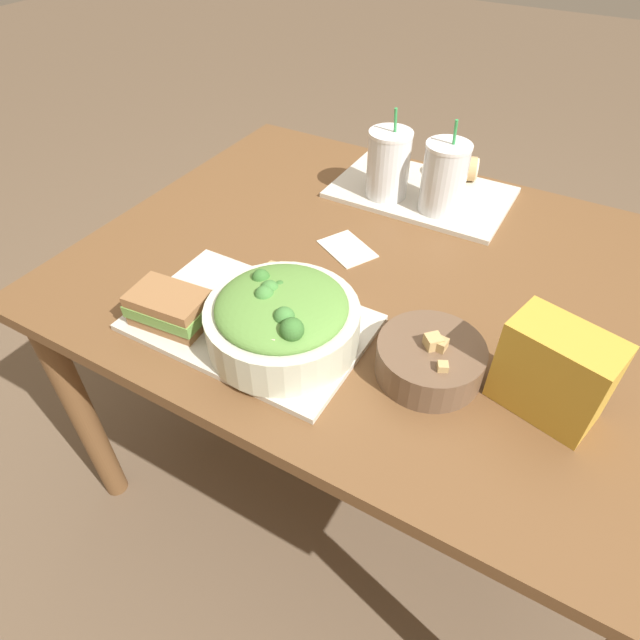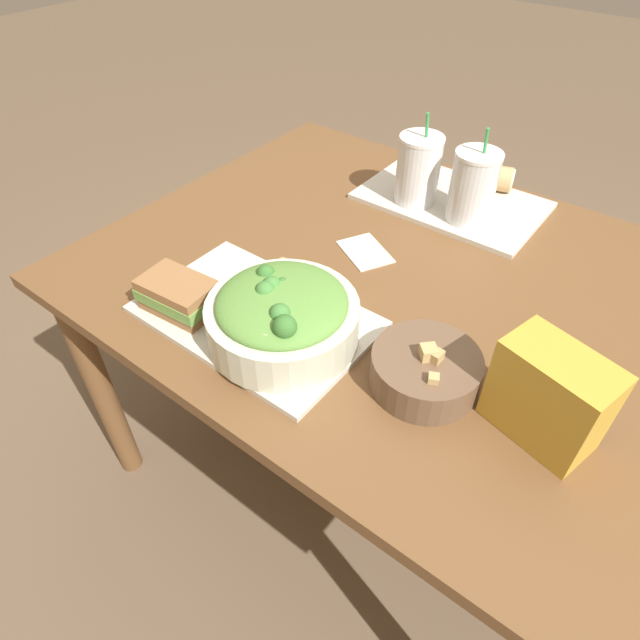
# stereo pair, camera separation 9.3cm
# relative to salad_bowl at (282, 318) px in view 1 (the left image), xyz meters

# --- Properties ---
(ground_plane) EXTENTS (12.00, 12.00, 0.00)m
(ground_plane) POSITION_rel_salad_bowl_xyz_m (0.07, 0.30, -0.79)
(ground_plane) COLOR brown
(dining_table) EXTENTS (1.30, 1.01, 0.73)m
(dining_table) POSITION_rel_salad_bowl_xyz_m (0.07, 0.30, -0.15)
(dining_table) COLOR brown
(dining_table) RESTS_ON ground_plane
(tray_near) EXTENTS (0.44, 0.28, 0.01)m
(tray_near) POSITION_rel_salad_bowl_xyz_m (-0.08, 0.01, -0.06)
(tray_near) COLOR beige
(tray_near) RESTS_ON dining_table
(tray_far) EXTENTS (0.44, 0.28, 0.01)m
(tray_far) POSITION_rel_salad_bowl_xyz_m (0.01, 0.63, -0.06)
(tray_far) COLOR beige
(tray_far) RESTS_ON dining_table
(salad_bowl) EXTENTS (0.27, 0.27, 0.12)m
(salad_bowl) POSITION_rel_salad_bowl_xyz_m (0.00, 0.00, 0.00)
(salad_bowl) COLOR beige
(salad_bowl) RESTS_ON tray_near
(soup_bowl) EXTENTS (0.18, 0.18, 0.08)m
(soup_bowl) POSITION_rel_salad_bowl_xyz_m (0.25, 0.07, -0.03)
(soup_bowl) COLOR brown
(soup_bowl) RESTS_ON dining_table
(sandwich_near) EXTENTS (0.15, 0.11, 0.06)m
(sandwich_near) POSITION_rel_salad_bowl_xyz_m (-0.21, -0.06, -0.02)
(sandwich_near) COLOR olive
(sandwich_near) RESTS_ON tray_near
(baguette_near) EXTENTS (0.14, 0.08, 0.06)m
(baguette_near) POSITION_rel_salad_bowl_xyz_m (-0.04, 0.12, -0.02)
(baguette_near) COLOR tan
(baguette_near) RESTS_ON tray_near
(baguette_far) EXTENTS (0.11, 0.09, 0.06)m
(baguette_far) POSITION_rel_salad_bowl_xyz_m (0.07, 0.74, -0.02)
(baguette_far) COLOR tan
(baguette_far) RESTS_ON tray_far
(drink_cup_dark) EXTENTS (0.11, 0.11, 0.22)m
(drink_cup_dark) POSITION_rel_salad_bowl_xyz_m (-0.06, 0.57, 0.02)
(drink_cup_dark) COLOR silver
(drink_cup_dark) RESTS_ON tray_far
(drink_cup_red) EXTENTS (0.11, 0.11, 0.22)m
(drink_cup_red) POSITION_rel_salad_bowl_xyz_m (0.08, 0.57, 0.02)
(drink_cup_red) COLOR silver
(drink_cup_red) RESTS_ON tray_far
(chip_bag) EXTENTS (0.18, 0.13, 0.16)m
(chip_bag) POSITION_rel_salad_bowl_xyz_m (0.43, 0.09, 0.01)
(chip_bag) COLOR gold
(chip_bag) RESTS_ON dining_table
(napkin_folded) EXTENTS (0.15, 0.13, 0.00)m
(napkin_folded) POSITION_rel_salad_bowl_xyz_m (-0.04, 0.32, -0.06)
(napkin_folded) COLOR silver
(napkin_folded) RESTS_ON dining_table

